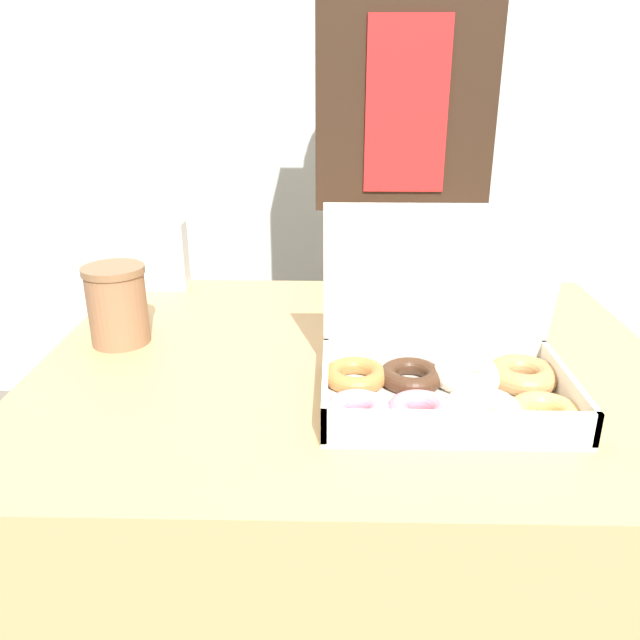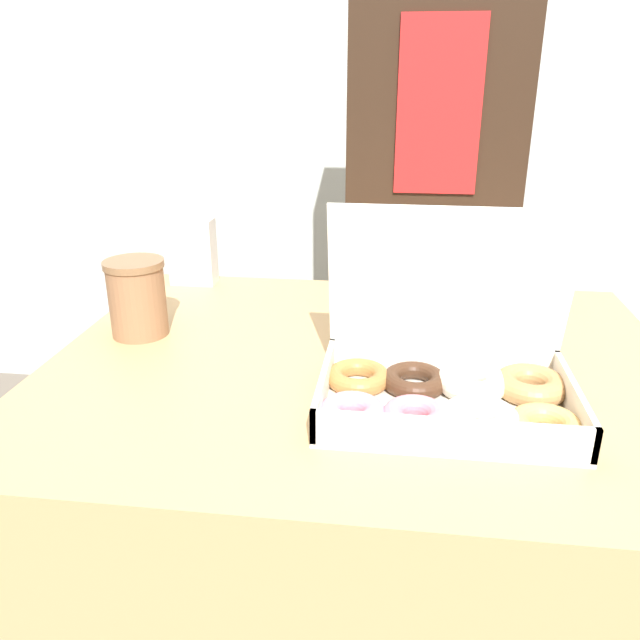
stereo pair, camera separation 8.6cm
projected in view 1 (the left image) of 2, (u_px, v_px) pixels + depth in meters
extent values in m
cube|color=#B2B7B2|center=(346.00, 47.00, 2.08)|extent=(10.00, 0.05, 2.60)
cube|color=tan|center=(349.00, 543.00, 1.18)|extent=(1.03, 0.82, 0.78)
cube|color=white|center=(444.00, 403.00, 0.89)|extent=(0.35, 0.23, 0.01)
cube|color=white|center=(325.00, 385.00, 0.88)|extent=(0.01, 0.23, 0.05)
cube|color=white|center=(566.00, 388.00, 0.87)|extent=(0.01, 0.23, 0.05)
cube|color=white|center=(460.00, 428.00, 0.77)|extent=(0.35, 0.01, 0.05)
cube|color=white|center=(434.00, 354.00, 0.98)|extent=(0.35, 0.01, 0.05)
cube|color=white|center=(442.00, 276.00, 0.91)|extent=(0.35, 0.06, 0.22)
torus|color=pink|center=(358.00, 410.00, 0.83)|extent=(0.11, 0.11, 0.03)
torus|color=#A87038|center=(356.00, 375.00, 0.93)|extent=(0.13, 0.13, 0.03)
torus|color=pink|center=(420.00, 411.00, 0.83)|extent=(0.12, 0.12, 0.03)
torus|color=#422819|center=(411.00, 376.00, 0.93)|extent=(0.13, 0.13, 0.03)
torus|color=white|center=(482.00, 410.00, 0.83)|extent=(0.14, 0.14, 0.03)
torus|color=silver|center=(467.00, 374.00, 0.93)|extent=(0.14, 0.14, 0.03)
torus|color=tan|center=(545.00, 413.00, 0.83)|extent=(0.11, 0.11, 0.03)
torus|color=#B27F4C|center=(523.00, 375.00, 0.93)|extent=(0.14, 0.14, 0.03)
cylinder|color=#8C6042|center=(118.00, 308.00, 1.07)|extent=(0.10, 0.10, 0.13)
cylinder|color=brown|center=(113.00, 270.00, 1.05)|extent=(0.11, 0.11, 0.01)
cube|color=silver|center=(164.00, 256.00, 1.35)|extent=(0.10, 0.05, 0.15)
cylinder|color=gray|center=(390.00, 373.00, 1.69)|extent=(0.22, 0.22, 0.92)
cube|color=black|center=(404.00, 78.00, 1.42)|extent=(0.40, 0.18, 0.57)
cube|color=red|center=(407.00, 106.00, 1.35)|extent=(0.18, 0.01, 0.37)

